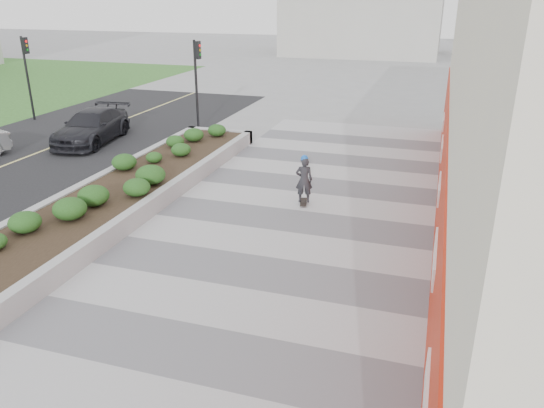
{
  "coord_description": "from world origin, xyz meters",
  "views": [
    {
      "loc": [
        3.69,
        -5.46,
        6.14
      ],
      "look_at": [
        -0.13,
        6.64,
        1.1
      ],
      "focal_mm": 35.0,
      "sensor_mm": 36.0,
      "label": 1
    }
  ],
  "objects": [
    {
      "name": "walkway",
      "position": [
        0.0,
        3.0,
        0.01
      ],
      "size": [
        8.0,
        36.0,
        0.01
      ],
      "primitive_type": "cube",
      "color": "#A8A8AD",
      "rests_on": "ground"
    },
    {
      "name": "planter",
      "position": [
        -5.5,
        7.0,
        0.42
      ],
      "size": [
        3.0,
        18.0,
        0.9
      ],
      "color": "#9E9EA0",
      "rests_on": "ground"
    },
    {
      "name": "traffic_signal_near",
      "position": [
        -7.23,
        17.5,
        2.76
      ],
      "size": [
        0.33,
        0.28,
        4.2
      ],
      "color": "black",
      "rests_on": "ground"
    },
    {
      "name": "traffic_signal_far",
      "position": [
        -16.43,
        17.0,
        2.76
      ],
      "size": [
        0.33,
        0.28,
        4.2
      ],
      "color": "black",
      "rests_on": "ground"
    },
    {
      "name": "manhole_cover",
      "position": [
        0.5,
        3.0,
        0.0
      ],
      "size": [
        0.44,
        0.44,
        0.01
      ],
      "primitive_type": "cylinder",
      "color": "#595654",
      "rests_on": "ground"
    },
    {
      "name": "skateboarder",
      "position": [
        -0.03,
        9.6,
        0.81
      ],
      "size": [
        0.6,
        0.75,
        1.6
      ],
      "rotation": [
        0.0,
        0.0,
        0.21
      ],
      "color": "beige",
      "rests_on": "ground"
    },
    {
      "name": "car_dark",
      "position": [
        -10.82,
        14.04,
        0.7
      ],
      "size": [
        2.62,
        5.05,
        1.4
      ],
      "primitive_type": "imported",
      "rotation": [
        0.0,
        0.0,
        0.14
      ],
      "color": "black",
      "rests_on": "ground"
    }
  ]
}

